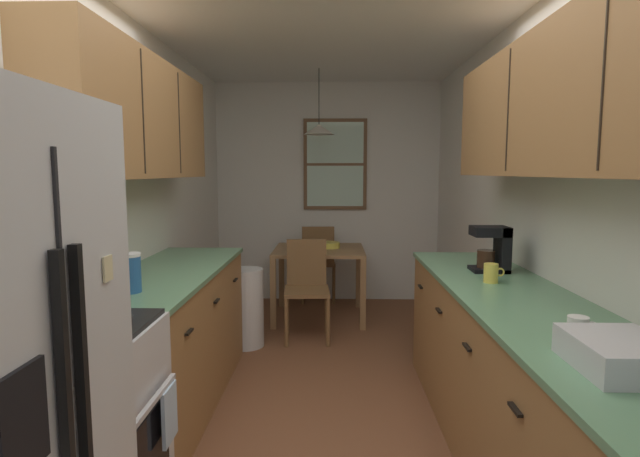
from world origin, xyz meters
The scene contains 24 objects.
ground_plane centered at (0.00, 1.00, 0.00)m, with size 12.00×12.00×0.00m, color brown.
wall_left centered at (-1.35, 1.00, 1.27)m, with size 0.10×9.00×2.55m, color white.
wall_right centered at (1.35, 1.00, 1.27)m, with size 0.10×9.00×2.55m, color white.
wall_back centered at (0.00, 3.65, 1.27)m, with size 4.40×0.10×2.55m, color white.
ceiling_slab centered at (0.00, 1.00, 2.59)m, with size 4.40×9.00×0.08m, color white.
stove_range centered at (-0.99, -0.45, 0.47)m, with size 0.66×0.66×1.10m.
microwave_over_range centered at (-1.11, -0.45, 1.61)m, with size 0.39×0.57×0.30m.
counter_left centered at (-1.00, 0.83, 0.45)m, with size 0.64×1.89×0.90m.
upper_cabinets_left centered at (-1.14, 0.78, 1.85)m, with size 0.33×1.97×0.72m.
counter_right centered at (1.00, 0.01, 0.45)m, with size 0.64×3.14×0.90m.
upper_cabinets_right centered at (1.14, -0.04, 1.84)m, with size 0.33×2.82×0.69m.
dining_table centered at (-0.08, 2.84, 0.62)m, with size 0.92×0.87×0.73m.
dining_chair_near centered at (-0.18, 2.20, 0.50)m, with size 0.42×0.42×0.90m.
dining_chair_far centered at (-0.11, 3.48, 0.50)m, with size 0.43×0.43×0.90m.
pendant_light centered at (-0.08, 2.84, 1.95)m, with size 0.31×0.31×0.65m.
back_window centered at (0.09, 3.58, 1.61)m, with size 0.73×0.05×1.05m.
trash_bin centered at (-0.70, 1.95, 0.34)m, with size 0.31×0.31×0.69m, color silver.
storage_canister centered at (-1.00, 0.24, 1.00)m, with size 0.12×0.12×0.20m.
dish_towel centered at (-0.64, -0.28, 0.50)m, with size 0.02×0.16×0.24m, color silver.
coffee_maker centered at (1.07, 0.83, 1.05)m, with size 0.22×0.18×0.28m.
mug_by_coffeemaker centered at (0.96, -0.47, 0.95)m, with size 0.11×0.08×0.09m.
mug_spare centered at (0.95, 0.51, 0.95)m, with size 0.12×0.08×0.11m.
dish_rack centered at (0.96, -0.74, 0.95)m, with size 0.28×0.34×0.10m, color silver.
table_serving_bowl centered at (0.03, 2.90, 0.76)m, with size 0.22×0.22×0.06m, color #E0D14C.
Camera 1 is at (0.05, -2.28, 1.52)m, focal length 28.07 mm.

